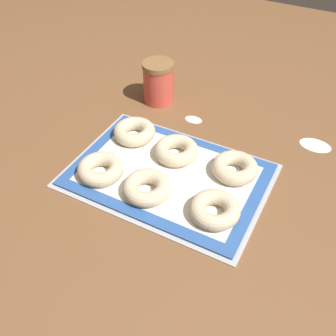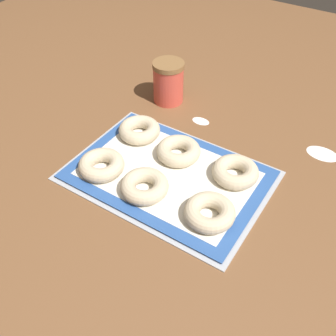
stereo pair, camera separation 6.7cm
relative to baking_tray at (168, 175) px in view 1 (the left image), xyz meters
name	(u,v)px [view 1 (the left image)]	position (x,y,z in m)	size (l,w,h in m)	color
ground_plane	(161,178)	(-0.01, -0.01, 0.00)	(2.80, 2.80, 0.00)	brown
baking_tray	(168,175)	(0.00, 0.00, 0.00)	(0.53, 0.37, 0.01)	#B2B5BA
baking_mat	(168,174)	(0.00, 0.00, 0.01)	(0.50, 0.35, 0.00)	#2D569E
bagel_front_left	(101,169)	(-0.16, -0.09, 0.03)	(0.12, 0.12, 0.04)	beige
bagel_front_center	(148,188)	(-0.01, -0.09, 0.03)	(0.12, 0.12, 0.04)	beige
bagel_front_right	(215,209)	(0.17, -0.08, 0.03)	(0.12, 0.12, 0.04)	beige
bagel_back_left	(134,132)	(-0.16, 0.09, 0.03)	(0.12, 0.12, 0.04)	beige
bagel_back_center	(177,151)	(-0.01, 0.07, 0.03)	(0.12, 0.12, 0.04)	beige
bagel_back_right	(235,168)	(0.16, 0.08, 0.03)	(0.12, 0.12, 0.04)	beige
flour_canister	(158,82)	(-0.20, 0.31, 0.07)	(0.10, 0.10, 0.14)	#DB4C3D
flour_patch_near	(194,119)	(-0.05, 0.27, 0.00)	(0.06, 0.04, 0.00)	white
flour_patch_far	(315,145)	(0.32, 0.32, 0.00)	(0.09, 0.06, 0.00)	white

